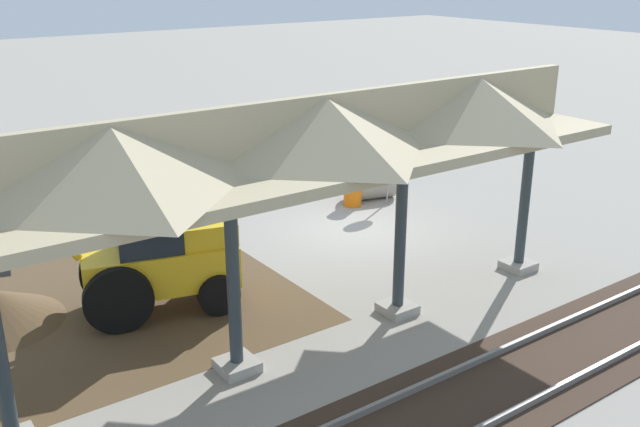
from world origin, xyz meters
TOP-DOWN VIEW (x-y plane):
  - ground_plane at (0.00, 0.00)m, footprint 120.00×120.00m
  - dirt_work_zone at (7.93, 0.58)m, footprint 9.16×7.00m
  - rail_tracks at (0.00, 7.55)m, footprint 60.00×2.58m
  - stop_sign at (-2.21, -1.29)m, footprint 0.70×0.35m
  - backhoe at (6.49, 1.24)m, footprint 5.17×2.49m
  - concrete_pipe at (-2.18, -1.98)m, footprint 1.54×1.16m
  - traffic_barrel at (-1.24, -1.78)m, footprint 0.56×0.56m

SIDE VIEW (x-z plane):
  - ground_plane at x=0.00m, z-range 0.00..0.00m
  - dirt_work_zone at x=7.93m, z-range 0.00..0.01m
  - rail_tracks at x=0.00m, z-range -0.05..0.10m
  - concrete_pipe at x=-2.18m, z-range 0.00..0.87m
  - traffic_barrel at x=-1.24m, z-range 0.00..0.90m
  - backhoe at x=6.49m, z-range -0.14..2.68m
  - stop_sign at x=-2.21m, z-range 0.44..2.51m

